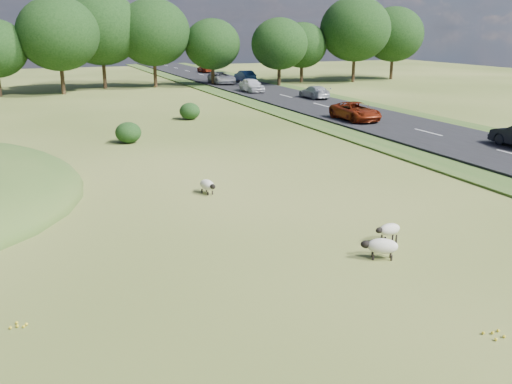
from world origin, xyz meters
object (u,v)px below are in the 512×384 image
sheep_2 (389,230)px  car_0 (206,68)px  sheep_1 (381,246)px  sheep_3 (207,185)px  car_3 (252,85)px  car_7 (245,76)px  car_6 (314,92)px  car_2 (356,111)px  car_1 (222,78)px

sheep_2 → car_0: bearing=-105.2°
sheep_1 → sheep_2: size_ratio=1.24×
sheep_2 → sheep_3: size_ratio=0.85×
car_3 → car_7: car_3 is taller
sheep_1 → car_6: bearing=-86.0°
sheep_1 → car_0: (17.75, 77.42, 0.47)m
car_2 → car_3: 22.60m
sheep_3 → car_2: 22.61m
sheep_1 → car_7: size_ratio=0.27×
car_6 → car_0: bearing=-90.0°
sheep_3 → car_0: 71.01m
car_1 → car_3: bearing=-90.0°
car_3 → car_6: bearing=-65.3°
car_1 → car_2: bearing=-90.0°
sheep_3 → car_7: size_ratio=0.26×
sheep_2 → car_0: size_ratio=0.22×
car_3 → sheep_2: bearing=-105.7°
car_0 → car_7: bearing=90.0°
car_0 → car_2: 53.12m
sheep_3 → car_0: bearing=150.1°
sheep_3 → car_2: size_ratio=0.23×
car_7 → sheep_1: bearing=73.3°
sheep_3 → car_3: car_3 is taller
car_2 → car_7: 34.97m
car_1 → car_7: bearing=19.8°
car_1 → car_7: (3.80, 1.37, 0.00)m
sheep_3 → car_1: car_1 is taller
car_0 → car_6: (0.00, -38.62, -0.02)m
car_0 → sheep_1: bearing=77.1°
sheep_1 → car_3: size_ratio=0.28×
sheep_2 → car_7: (16.69, 58.08, 0.50)m
car_2 → car_7: size_ratio=1.11×
sheep_3 → car_6: (20.79, 29.27, 0.48)m
sheep_2 → car_3: 47.69m
sheep_3 → car_3: 41.19m
sheep_2 → car_7: bearing=-108.9°
sheep_1 → car_0: bearing=-74.4°
sheep_1 → car_3: bearing=-78.0°
sheep_2 → car_6: car_6 is taller
sheep_1 → car_6: (17.75, 38.79, 0.45)m
car_2 → car_3: bearing=90.0°
car_2 → car_6: bearing=75.2°
car_6 → sheep_1: bearing=65.4°
car_1 → car_7: same height
sheep_2 → car_2: bearing=-121.8°
car_1 → car_3: (0.00, -10.80, 0.01)m
car_3 → car_1: bearing=90.0°
car_0 → car_3: (-3.80, -30.38, 0.10)m
sheep_3 → car_3: bearing=142.8°
sheep_2 → car_0: 78.10m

